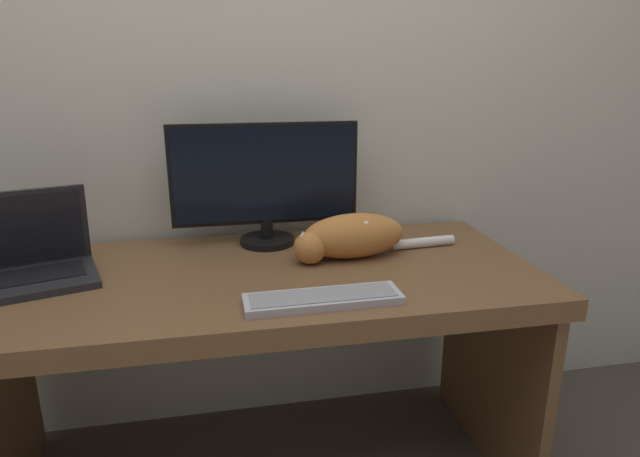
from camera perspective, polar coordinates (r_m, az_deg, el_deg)
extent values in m
cube|color=beige|center=(1.86, -8.48, 16.91)|extent=(6.40, 0.06, 2.60)
cube|color=brown|center=(1.56, -6.72, -5.56)|extent=(1.62, 0.72, 0.06)
cube|color=brown|center=(1.94, 17.74, -13.62)|extent=(0.04, 0.66, 0.67)
cylinder|color=black|center=(1.78, -5.65, -1.29)|extent=(0.18, 0.18, 0.02)
cylinder|color=black|center=(1.77, -5.69, -0.02)|extent=(0.04, 0.04, 0.06)
cube|color=black|center=(1.73, -5.89, 5.81)|extent=(0.60, 0.02, 0.33)
cube|color=black|center=(1.72, -5.85, 5.74)|extent=(0.58, 0.01, 0.30)
cube|color=#232326|center=(1.64, -28.51, -4.97)|extent=(0.39, 0.32, 0.02)
cube|color=black|center=(1.65, -28.58, -4.43)|extent=(0.30, 0.21, 0.00)
cube|color=#232326|center=(1.69, -29.15, -0.03)|extent=(0.34, 0.16, 0.23)
cube|color=black|center=(1.69, -29.14, -0.11)|extent=(0.30, 0.14, 0.20)
cube|color=#BCBCC1|center=(1.34, 0.33, -7.53)|extent=(0.40, 0.12, 0.02)
cube|color=#939397|center=(1.34, 0.33, -7.10)|extent=(0.37, 0.10, 0.00)
ellipsoid|color=#C67A38|center=(1.64, 3.60, -0.77)|extent=(0.34, 0.17, 0.14)
ellipsoid|color=white|center=(1.63, 4.16, 0.55)|extent=(0.15, 0.12, 0.05)
sphere|color=#C67A38|center=(1.59, -1.08, -2.07)|extent=(0.10, 0.10, 0.10)
cone|color=white|center=(1.57, -1.87, -0.75)|extent=(0.03, 0.03, 0.03)
cone|color=white|center=(1.58, -0.31, -0.62)|extent=(0.03, 0.03, 0.03)
cylinder|color=white|center=(1.77, 10.86, -1.47)|extent=(0.22, 0.05, 0.03)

